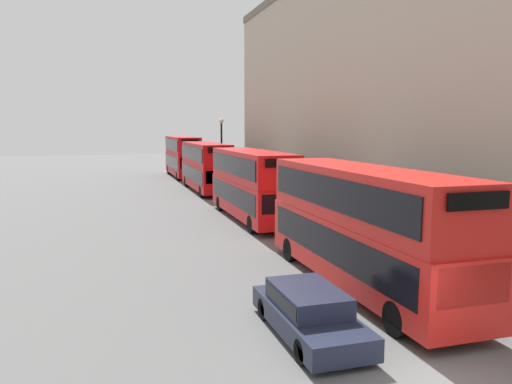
{
  "coord_description": "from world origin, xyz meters",
  "views": [
    {
      "loc": [
        -7.01,
        -8.27,
        5.7
      ],
      "look_at": [
        0.48,
        16.3,
        2.35
      ],
      "focal_mm": 35.0,
      "sensor_mm": 36.0,
      "label": 1
    }
  ],
  "objects_px": {
    "bus_second_in_queue": "(252,182)",
    "car_dark_sedan": "(309,310)",
    "bus_leading": "(362,222)",
    "bus_trailing": "(182,155)",
    "bus_third_in_queue": "(205,165)"
  },
  "relations": [
    {
      "from": "bus_second_in_queue",
      "to": "bus_third_in_queue",
      "type": "xyz_separation_m",
      "value": [
        0.0,
        14.53,
        0.02
      ]
    },
    {
      "from": "bus_trailing",
      "to": "car_dark_sedan",
      "type": "xyz_separation_m",
      "value": [
        -3.4,
        -45.12,
        -1.82
      ]
    },
    {
      "from": "bus_leading",
      "to": "car_dark_sedan",
      "type": "xyz_separation_m",
      "value": [
        -3.4,
        -3.3,
        -1.66
      ]
    },
    {
      "from": "bus_leading",
      "to": "car_dark_sedan",
      "type": "height_order",
      "value": "bus_leading"
    },
    {
      "from": "bus_leading",
      "to": "bus_second_in_queue",
      "type": "relative_size",
      "value": 1.03
    },
    {
      "from": "bus_third_in_queue",
      "to": "car_dark_sedan",
      "type": "xyz_separation_m",
      "value": [
        -3.4,
        -31.58,
        -1.66
      ]
    },
    {
      "from": "bus_leading",
      "to": "bus_trailing",
      "type": "bearing_deg",
      "value": 90.0
    },
    {
      "from": "bus_leading",
      "to": "bus_trailing",
      "type": "relative_size",
      "value": 1.01
    },
    {
      "from": "bus_trailing",
      "to": "car_dark_sedan",
      "type": "bearing_deg",
      "value": -94.31
    },
    {
      "from": "car_dark_sedan",
      "to": "bus_trailing",
      "type": "bearing_deg",
      "value": 85.69
    },
    {
      "from": "bus_second_in_queue",
      "to": "car_dark_sedan",
      "type": "height_order",
      "value": "bus_second_in_queue"
    },
    {
      "from": "bus_third_in_queue",
      "to": "car_dark_sedan",
      "type": "distance_m",
      "value": 31.81
    },
    {
      "from": "bus_leading",
      "to": "bus_second_in_queue",
      "type": "distance_m",
      "value": 13.75
    },
    {
      "from": "car_dark_sedan",
      "to": "bus_third_in_queue",
      "type": "bearing_deg",
      "value": 83.86
    },
    {
      "from": "bus_leading",
      "to": "car_dark_sedan",
      "type": "distance_m",
      "value": 5.02
    }
  ]
}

